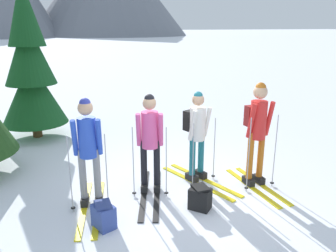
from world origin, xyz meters
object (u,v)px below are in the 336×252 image
object	(u,v)px
skier_in_blue	(88,147)
pine_tree_mid	(30,68)
skier_in_white	(197,132)
skier_in_pink	(150,139)
backpack_on_snow_front	(200,198)
skier_in_red	(257,128)
backpack_on_snow_beside	(104,216)

from	to	relation	value
skier_in_blue	pine_tree_mid	world-z (taller)	pine_tree_mid
skier_in_blue	skier_in_white	xyz separation A→B (m)	(1.95, 0.26, -0.06)
skier_in_pink	backpack_on_snow_front	xyz separation A→B (m)	(0.55, -0.83, -0.77)
skier_in_red	skier_in_white	bearing A→B (deg)	149.69
backpack_on_snow_beside	backpack_on_snow_front	bearing A→B (deg)	0.02
skier_in_pink	skier_in_white	bearing A→B (deg)	8.98
skier_in_pink	skier_in_blue	bearing A→B (deg)	-173.81
skier_in_blue	backpack_on_snow_front	distance (m)	1.90
skier_in_blue	skier_in_pink	distance (m)	1.03
skier_in_white	backpack_on_snow_beside	world-z (taller)	skier_in_white
skier_in_pink	backpack_on_snow_beside	world-z (taller)	skier_in_pink
skier_in_white	skier_in_red	world-z (taller)	skier_in_red
backpack_on_snow_front	backpack_on_snow_beside	distance (m)	1.50
pine_tree_mid	skier_in_blue	bearing A→B (deg)	-78.29
pine_tree_mid	backpack_on_snow_front	xyz separation A→B (m)	(2.40, -4.71, -1.58)
skier_in_white	backpack_on_snow_front	distance (m)	1.28
skier_in_pink	skier_in_red	bearing A→B (deg)	-11.79
pine_tree_mid	backpack_on_snow_beside	size ratio (longest dim) A/B	10.04
skier_in_white	skier_in_red	size ratio (longest dim) A/B	0.97
skier_in_white	backpack_on_snow_front	world-z (taller)	skier_in_white
backpack_on_snow_front	skier_in_blue	bearing A→B (deg)	155.47
backpack_on_snow_beside	pine_tree_mid	bearing A→B (deg)	100.79
skier_in_blue	backpack_on_snow_front	size ratio (longest dim) A/B	4.48
skier_in_pink	backpack_on_snow_front	bearing A→B (deg)	-56.53
skier_in_white	skier_in_pink	bearing A→B (deg)	-171.02
skier_in_white	skier_in_red	xyz separation A→B (m)	(0.90, -0.53, 0.14)
skier_in_pink	skier_in_white	xyz separation A→B (m)	(0.92, 0.15, -0.03)
skier_in_pink	backpack_on_snow_beside	distance (m)	1.48
skier_in_blue	pine_tree_mid	size ratio (longest dim) A/B	0.46
skier_in_red	backpack_on_snow_front	world-z (taller)	skier_in_red
skier_in_blue	skier_in_red	size ratio (longest dim) A/B	0.96
skier_in_pink	skier_in_red	xyz separation A→B (m)	(1.82, -0.38, 0.11)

